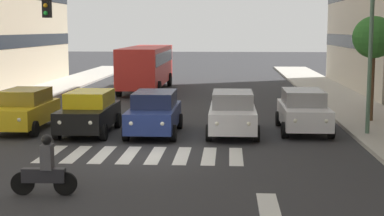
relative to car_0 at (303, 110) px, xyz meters
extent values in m
plane|color=#2D2D30|center=(5.97, 4.94, -0.89)|extent=(180.00, 180.00, 0.00)
cube|color=silver|center=(2.82, 4.94, -0.88)|extent=(0.45, 2.80, 0.01)
cube|color=silver|center=(3.72, 4.94, -0.88)|extent=(0.45, 2.80, 0.01)
cube|color=silver|center=(4.62, 4.94, -0.88)|extent=(0.45, 2.80, 0.01)
cube|color=silver|center=(5.52, 4.94, -0.88)|extent=(0.45, 2.80, 0.01)
cube|color=silver|center=(6.42, 4.94, -0.88)|extent=(0.45, 2.80, 0.01)
cube|color=silver|center=(7.32, 4.94, -0.88)|extent=(0.45, 2.80, 0.01)
cube|color=silver|center=(8.22, 4.94, -0.88)|extent=(0.45, 2.80, 0.01)
cube|color=silver|center=(9.12, 4.94, -0.88)|extent=(0.45, 2.80, 0.01)
cube|color=silver|center=(2.10, 10.44, -0.88)|extent=(0.50, 2.20, 0.01)
cube|color=silver|center=(0.00, 0.05, -0.17)|extent=(1.80, 4.40, 0.80)
cube|color=gray|center=(0.00, -0.15, 0.53)|extent=(1.58, 2.46, 0.60)
cylinder|color=black|center=(-0.90, 1.50, -0.57)|extent=(0.22, 0.64, 0.64)
cylinder|color=black|center=(0.90, 1.50, -0.57)|extent=(0.22, 0.64, 0.64)
cylinder|color=black|center=(-0.90, -1.40, -0.57)|extent=(0.22, 0.64, 0.64)
cylinder|color=black|center=(0.90, -1.40, -0.57)|extent=(0.22, 0.64, 0.64)
sphere|color=white|center=(-0.58, 2.20, -0.09)|extent=(0.18, 0.18, 0.18)
sphere|color=white|center=(0.58, 2.20, -0.09)|extent=(0.18, 0.18, 0.18)
cube|color=silver|center=(2.92, 0.90, -0.17)|extent=(1.80, 4.40, 0.80)
cube|color=gray|center=(2.92, 0.70, 0.53)|extent=(1.58, 2.46, 0.60)
cylinder|color=black|center=(2.02, 2.35, -0.57)|extent=(0.22, 0.64, 0.64)
cylinder|color=black|center=(3.82, 2.35, -0.57)|extent=(0.22, 0.64, 0.64)
cylinder|color=black|center=(2.02, -0.56, -0.57)|extent=(0.22, 0.64, 0.64)
cylinder|color=black|center=(3.82, -0.56, -0.57)|extent=(0.22, 0.64, 0.64)
sphere|color=white|center=(2.34, 3.05, -0.09)|extent=(0.18, 0.18, 0.18)
sphere|color=white|center=(3.49, 3.05, -0.09)|extent=(0.18, 0.18, 0.18)
cube|color=navy|center=(6.05, 1.05, -0.17)|extent=(1.80, 4.40, 0.80)
cube|color=#1D2547|center=(6.05, 0.85, 0.53)|extent=(1.58, 2.46, 0.60)
cylinder|color=black|center=(5.15, 2.50, -0.57)|extent=(0.22, 0.64, 0.64)
cylinder|color=black|center=(6.95, 2.50, -0.57)|extent=(0.22, 0.64, 0.64)
cylinder|color=black|center=(5.15, -0.40, -0.57)|extent=(0.22, 0.64, 0.64)
cylinder|color=black|center=(6.95, -0.40, -0.57)|extent=(0.22, 0.64, 0.64)
sphere|color=white|center=(5.48, 3.20, -0.09)|extent=(0.18, 0.18, 0.18)
sphere|color=white|center=(6.63, 3.20, -0.09)|extent=(0.18, 0.18, 0.18)
cube|color=black|center=(8.71, 1.02, -0.17)|extent=(1.80, 4.40, 0.80)
cube|color=yellow|center=(8.71, 0.82, 0.53)|extent=(1.58, 2.46, 0.60)
cylinder|color=black|center=(7.81, 2.47, -0.57)|extent=(0.22, 0.64, 0.64)
cylinder|color=black|center=(9.61, 2.47, -0.57)|extent=(0.22, 0.64, 0.64)
cylinder|color=black|center=(7.81, -0.43, -0.57)|extent=(0.22, 0.64, 0.64)
cylinder|color=black|center=(9.61, -0.43, -0.57)|extent=(0.22, 0.64, 0.64)
sphere|color=white|center=(8.14, 3.17, -0.09)|extent=(0.18, 0.18, 0.18)
sphere|color=white|center=(9.29, 3.17, -0.09)|extent=(0.18, 0.18, 0.18)
cube|color=gold|center=(11.59, 0.46, -0.17)|extent=(1.80, 4.40, 0.80)
cube|color=olive|center=(11.59, 0.26, 0.53)|extent=(1.58, 2.46, 0.60)
cylinder|color=black|center=(10.69, 1.91, -0.57)|extent=(0.22, 0.64, 0.64)
cylinder|color=black|center=(10.69, -1.00, -0.57)|extent=(0.22, 0.64, 0.64)
cylinder|color=black|center=(12.49, -1.00, -0.57)|extent=(0.22, 0.64, 0.64)
sphere|color=white|center=(11.01, 2.61, -0.09)|extent=(0.18, 0.18, 0.18)
cube|color=red|center=(8.71, -15.70, 0.86)|extent=(2.50, 10.50, 2.50)
cube|color=black|center=(8.71, -15.70, 1.41)|extent=(2.52, 9.87, 0.80)
cylinder|color=black|center=(7.46, -12.02, -0.39)|extent=(0.28, 1.00, 1.00)
cylinder|color=black|center=(9.96, -12.02, -0.39)|extent=(0.28, 1.00, 1.00)
cylinder|color=black|center=(7.46, -18.85, -0.39)|extent=(0.28, 1.00, 1.00)
cylinder|color=black|center=(9.96, -18.85, -0.39)|extent=(0.28, 1.00, 1.00)
cylinder|color=black|center=(8.31, 9.86, -0.59)|extent=(0.60, 0.12, 0.60)
cylinder|color=black|center=(7.21, 9.82, -0.59)|extent=(0.60, 0.12, 0.60)
cube|color=#232328|center=(7.76, 9.84, -0.37)|extent=(1.11, 0.28, 0.36)
cube|color=#4C4C51|center=(7.66, 9.84, 0.11)|extent=(0.29, 0.37, 0.64)
sphere|color=black|center=(7.66, 9.84, 0.55)|extent=(0.26, 0.26, 0.26)
cube|color=black|center=(8.86, 5.62, 4.06)|extent=(0.24, 0.28, 0.76)
sphere|color=orange|center=(8.86, 5.77, 4.06)|extent=(0.14, 0.14, 0.14)
sphere|color=green|center=(8.86, 5.77, 3.82)|extent=(0.14, 0.14, 0.14)
cylinder|color=#4C6B56|center=(-2.37, 1.06, 2.75)|extent=(0.16, 0.16, 6.97)
cylinder|color=#513823|center=(-3.27, -2.23, 0.84)|extent=(0.20, 0.20, 3.15)
sphere|color=#2D6B28|center=(-3.27, -2.23, 2.97)|extent=(1.86, 1.86, 1.86)
camera|label=1|loc=(3.07, 24.10, 3.33)|focal=54.76mm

